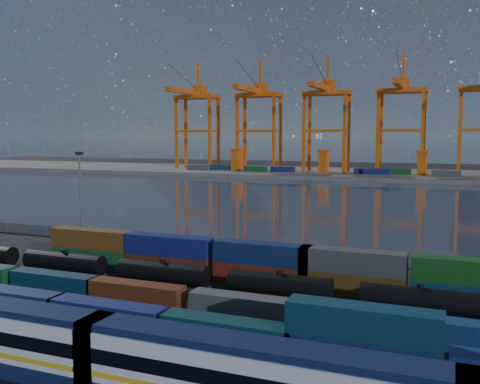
% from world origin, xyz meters
% --- Properties ---
extents(ground, '(700.00, 700.00, 0.00)m').
position_xyz_m(ground, '(0.00, 0.00, 0.00)').
color(ground, black).
rests_on(ground, ground).
extents(harbor_water, '(700.00, 700.00, 0.00)m').
position_xyz_m(harbor_water, '(0.00, 105.00, 0.01)').
color(harbor_water, '#292F3B').
rests_on(harbor_water, ground).
extents(far_quay, '(700.00, 70.00, 2.00)m').
position_xyz_m(far_quay, '(0.00, 210.00, 1.00)').
color(far_quay, '#514F4C').
rests_on(far_quay, ground).
extents(distant_mountains, '(2470.00, 1100.00, 520.00)m').
position_xyz_m(distant_mountains, '(63.02, 1600.00, 220.29)').
color(distant_mountains, '#1E2630').
rests_on(distant_mountains, ground).
extents(passenger_train, '(79.67, 3.42, 5.86)m').
position_xyz_m(passenger_train, '(21.90, -21.36, 2.95)').
color(passenger_train, silver).
rests_on(passenger_train, ground).
extents(container_row_south, '(139.96, 2.59, 5.52)m').
position_xyz_m(container_row_south, '(-5.75, -10.01, 2.12)').
color(container_row_south, '#444649').
rests_on(container_row_south, ground).
extents(container_row_mid, '(140.93, 2.44, 5.21)m').
position_xyz_m(container_row_mid, '(-18.02, -2.17, 1.52)').
color(container_row_mid, '#36383A').
rests_on(container_row_mid, ground).
extents(container_row_north, '(142.84, 2.63, 5.61)m').
position_xyz_m(container_row_north, '(16.23, 11.02, 2.46)').
color(container_row_north, navy).
rests_on(container_row_north, ground).
extents(tanker_string, '(121.26, 2.74, 3.92)m').
position_xyz_m(tanker_string, '(-8.05, 4.42, 1.97)').
color(tanker_string, black).
rests_on(tanker_string, ground).
extents(waterfront_fence, '(160.12, 0.12, 2.20)m').
position_xyz_m(waterfront_fence, '(-0.00, 28.00, 1.00)').
color(waterfront_fence, '#595B5E').
rests_on(waterfront_fence, ground).
extents(yard_light_mast, '(1.60, 0.40, 16.60)m').
position_xyz_m(yard_light_mast, '(-30.00, 26.00, 9.30)').
color(yard_light_mast, slate).
rests_on(yard_light_mast, ground).
extents(gantry_cranes, '(197.29, 42.80, 57.96)m').
position_xyz_m(gantry_cranes, '(-7.50, 203.46, 35.53)').
color(gantry_cranes, '#DF5B0F').
rests_on(gantry_cranes, ground).
extents(quay_containers, '(172.58, 10.99, 2.60)m').
position_xyz_m(quay_containers, '(-11.00, 195.46, 3.30)').
color(quay_containers, navy).
rests_on(quay_containers, far_quay).
extents(straddle_carriers, '(140.00, 7.00, 11.10)m').
position_xyz_m(straddle_carriers, '(-2.50, 200.00, 7.82)').
color(straddle_carriers, '#DF5B0F').
rests_on(straddle_carriers, far_quay).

